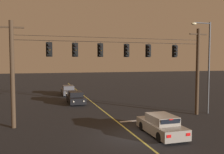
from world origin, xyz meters
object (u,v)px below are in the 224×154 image
Objects in this scene: traffic_light_right_inner at (127,50)px; traffic_light_far_right at (175,51)px; traffic_light_centre at (101,50)px; traffic_light_leftmost at (49,49)px; traffic_light_rightmost at (149,51)px; street_lamp_corner at (206,60)px; traffic_light_left_inner at (75,50)px; car_oncoming_lead at (76,98)px; car_oncoming_trailing at (68,91)px; car_waiting_near_lane at (161,125)px.

traffic_light_right_inner is 1.00× the size of traffic_light_far_right.
traffic_light_centre is 1.00× the size of traffic_light_right_inner.
traffic_light_leftmost is 1.00× the size of traffic_light_rightmost.
traffic_light_leftmost is 0.14× the size of street_lamp_corner.
traffic_light_left_inner and traffic_light_rightmost have the same top height.
traffic_light_leftmost is at bearing -109.55° from car_oncoming_lead.
car_oncoming_trailing is (-0.82, 16.53, -5.23)m from traffic_light_centre.
street_lamp_corner is at bearing -56.02° from car_oncoming_trailing.
traffic_light_leftmost is at bearing -101.03° from car_oncoming_trailing.
traffic_light_far_right is at bearing 0.00° from traffic_light_right_inner.
traffic_light_rightmost is at bearing -72.93° from car_oncoming_trailing.
car_oncoming_trailing is at bearing 114.88° from traffic_light_far_right.
traffic_light_centre is at bearing 180.00° from traffic_light_far_right.
traffic_light_leftmost is 10.89m from traffic_light_far_right.
traffic_light_far_right is 0.28× the size of car_oncoming_trailing.
street_lamp_corner reaches higher than traffic_light_right_inner.
traffic_light_left_inner reaches higher than car_waiting_near_lane.
traffic_light_rightmost and traffic_light_far_right have the same top height.
traffic_light_left_inner is 1.00× the size of traffic_light_centre.
street_lamp_corner reaches higher than traffic_light_far_right.
traffic_light_centre is 0.28× the size of car_oncoming_lead.
car_waiting_near_lane is 21.56m from car_oncoming_trailing.
street_lamp_corner reaches higher than traffic_light_centre.
traffic_light_centre is 1.00× the size of traffic_light_far_right.
car_oncoming_lead is (-5.02, 9.23, -5.23)m from traffic_light_rightmost.
traffic_light_leftmost is 0.28× the size of car_oncoming_trailing.
traffic_light_far_right is 8.00m from car_waiting_near_lane.
traffic_light_left_inner is at bearing -97.96° from car_oncoming_lead.
traffic_light_rightmost is at bearing 0.00° from traffic_light_left_inner.
car_oncoming_lead is (-3.04, 9.23, -5.23)m from traffic_light_right_inner.
traffic_light_leftmost is at bearing 180.00° from traffic_light_centre.
traffic_light_centre is at bearing 180.00° from traffic_light_rightmost.
traffic_light_far_right is 18.96m from car_oncoming_trailing.
traffic_light_leftmost and traffic_light_centre have the same top height.
car_waiting_near_lane is at bearing -74.82° from car_oncoming_lead.
traffic_light_rightmost is 7.13m from car_waiting_near_lane.
traffic_light_rightmost is (1.98, 0.00, 0.00)m from traffic_light_right_inner.
car_oncoming_lead is 7.30m from car_oncoming_trailing.
traffic_light_right_inner is (4.33, 0.00, 0.00)m from traffic_light_left_inner.
traffic_light_leftmost reaches higher than car_waiting_near_lane.
car_waiting_near_lane is 0.98× the size of car_oncoming_lead.
traffic_light_right_inner is 0.28× the size of car_oncoming_lead.
car_waiting_near_lane is at bearing -79.76° from car_oncoming_trailing.
traffic_light_left_inner is at bearing -179.40° from street_lamp_corner.
car_waiting_near_lane is at bearing -104.81° from traffic_light_rightmost.
street_lamp_corner reaches higher than traffic_light_leftmost.
traffic_light_right_inner is at bearing 98.96° from car_waiting_near_lane.
traffic_light_rightmost is 2.59m from traffic_light_far_right.
traffic_light_left_inner is 2.05m from traffic_light_centre.
traffic_light_far_right is at bearing 0.00° from traffic_light_left_inner.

